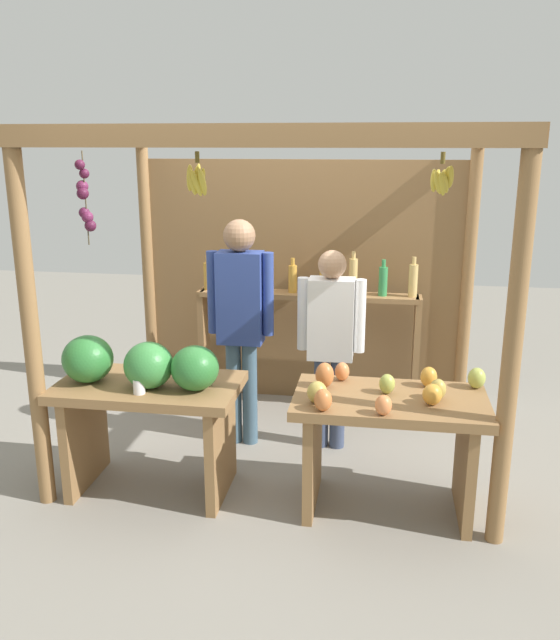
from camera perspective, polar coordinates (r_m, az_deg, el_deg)
ground_plane at (r=4.94m, az=0.37°, el=-10.91°), size 12.00×12.00×0.00m
market_stall at (r=4.93m, az=1.10°, el=5.49°), size 2.83×2.08×2.27m
fruit_counter_left at (r=4.17m, az=-11.69°, el=-6.15°), size 1.15×0.64×1.03m
fruit_counter_right at (r=4.00m, az=9.40°, el=-9.04°), size 1.16×0.64×0.89m
bottle_shelf_unit at (r=5.34m, az=2.45°, el=0.31°), size 1.81×0.22×1.35m
vendor_man at (r=4.67m, az=-3.46°, el=0.67°), size 0.48×0.23×1.67m
vendor_woman at (r=4.64m, az=4.45°, el=-1.21°), size 0.48×0.20×1.46m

